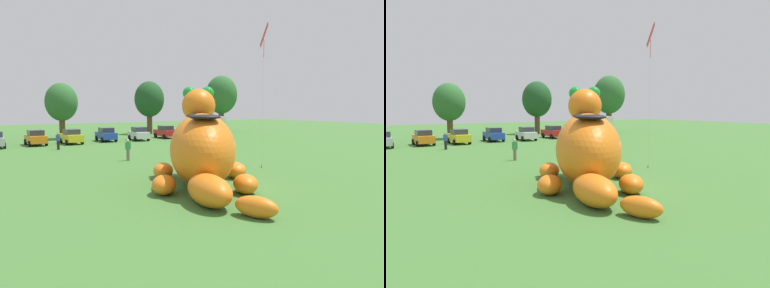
{
  "view_description": "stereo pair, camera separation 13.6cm",
  "coord_description": "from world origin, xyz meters",
  "views": [
    {
      "loc": [
        -11.68,
        -14.39,
        4.17
      ],
      "look_at": [
        -1.2,
        1.91,
        2.16
      ],
      "focal_mm": 32.67,
      "sensor_mm": 36.0,
      "label": 1
    },
    {
      "loc": [
        -11.57,
        -14.46,
        4.17
      ],
      "look_at": [
        -1.2,
        1.91,
        2.16
      ],
      "focal_mm": 32.67,
      "sensor_mm": 36.0,
      "label": 2
    }
  ],
  "objects": [
    {
      "name": "box_truck",
      "position": [
        18.72,
        28.32,
        1.6
      ],
      "size": [
        2.6,
        6.49,
        2.95
      ],
      "color": "#333842",
      "rests_on": "ground"
    },
    {
      "name": "tethered_flying_kite",
      "position": [
        5.4,
        3.22,
        8.86
      ],
      "size": [
        1.13,
        1.13,
        9.75
      ],
      "color": "brown",
      "rests_on": "ground"
    },
    {
      "name": "car_blue",
      "position": [
        2.8,
        28.01,
        0.86
      ],
      "size": [
        2.08,
        4.17,
        1.72
      ],
      "color": "#2347B7",
      "rests_on": "ground"
    },
    {
      "name": "tree_mid_left",
      "position": [
        -1.05,
        34.26,
        4.88
      ],
      "size": [
        4.2,
        4.2,
        7.45
      ],
      "color": "brown",
      "rests_on": "ground"
    },
    {
      "name": "spectator_mid_field",
      "position": [
        5.14,
        9.5,
        0.85
      ],
      "size": [
        0.38,
        0.26,
        1.71
      ],
      "color": "black",
      "rests_on": "ground"
    },
    {
      "name": "spectator_wandering",
      "position": [
        9.69,
        22.73,
        0.85
      ],
      "size": [
        0.38,
        0.26,
        1.71
      ],
      "color": "black",
      "rests_on": "ground"
    },
    {
      "name": "spectator_far_side",
      "position": [
        -4.2,
        21.97,
        0.85
      ],
      "size": [
        0.38,
        0.26,
        1.71
      ],
      "color": "black",
      "rests_on": "ground"
    },
    {
      "name": "spectator_near_inflatable",
      "position": [
        10.72,
        17.32,
        0.85
      ],
      "size": [
        0.38,
        0.26,
        1.71
      ],
      "color": "black",
      "rests_on": "ground"
    },
    {
      "name": "tree_centre_left",
      "position": [
        12.93,
        36.48,
        5.48
      ],
      "size": [
        4.72,
        4.72,
        8.37
      ],
      "color": "brown",
      "rests_on": "ground"
    },
    {
      "name": "tree_centre",
      "position": [
        25.66,
        34.23,
        6.35
      ],
      "size": [
        5.47,
        5.47,
        9.71
      ],
      "color": "brown",
      "rests_on": "ground"
    },
    {
      "name": "spectator_by_cars",
      "position": [
        -1.1,
        11.45,
        0.85
      ],
      "size": [
        0.38,
        0.26,
        1.71
      ],
      "color": "#726656",
      "rests_on": "ground"
    },
    {
      "name": "car_white",
      "position": [
        6.81,
        27.07,
        0.86
      ],
      "size": [
        2.27,
        4.26,
        1.72
      ],
      "color": "white",
      "rests_on": "ground"
    },
    {
      "name": "giant_inflatable_creature",
      "position": [
        -1.2,
        0.89,
        2.0
      ],
      "size": [
        7.35,
        10.72,
        5.48
      ],
      "color": "orange",
      "rests_on": "ground"
    },
    {
      "name": "ground_plane",
      "position": [
        0.0,
        0.0,
        0.0
      ],
      "size": [
        160.0,
        160.0,
        0.0
      ],
      "primitive_type": "plane",
      "color": "#427533"
    },
    {
      "name": "car_orange",
      "position": [
        -5.4,
        27.67,
        0.86
      ],
      "size": [
        2.04,
        4.15,
        1.72
      ],
      "color": "orange",
      "rests_on": "ground"
    },
    {
      "name": "car_yellow",
      "position": [
        -1.65,
        27.11,
        0.86
      ],
      "size": [
        2.06,
        4.16,
        1.72
      ],
      "color": "yellow",
      "rests_on": "ground"
    },
    {
      "name": "car_red",
      "position": [
        11.29,
        28.18,
        0.86
      ],
      "size": [
        1.96,
        4.11,
        1.72
      ],
      "color": "red",
      "rests_on": "ground"
    }
  ]
}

